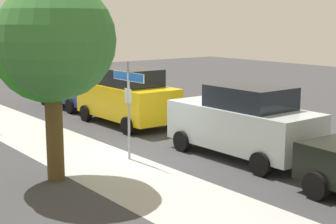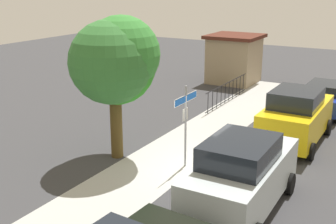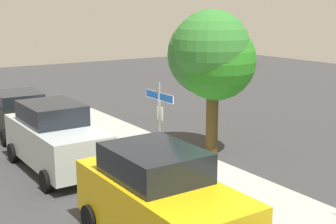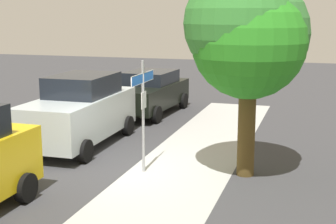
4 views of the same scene
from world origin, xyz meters
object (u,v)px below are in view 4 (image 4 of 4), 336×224
at_px(shade_tree, 246,34).
at_px(car_black, 149,92).
at_px(car_silver, 80,111).
at_px(street_sign, 143,97).

height_order(shade_tree, car_black, shade_tree).
distance_m(car_black, car_silver, 5.15).
distance_m(street_sign, shade_tree, 2.93).
relative_size(shade_tree, car_black, 1.09).
bearing_deg(car_silver, street_sign, 54.96).
bearing_deg(street_sign, shade_tree, 101.16).
distance_m(shade_tree, car_black, 8.48).
relative_size(shade_tree, car_silver, 1.08).
bearing_deg(shade_tree, car_silver, -105.06).
xyz_separation_m(shade_tree, car_silver, (-1.39, -5.16, -2.43)).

